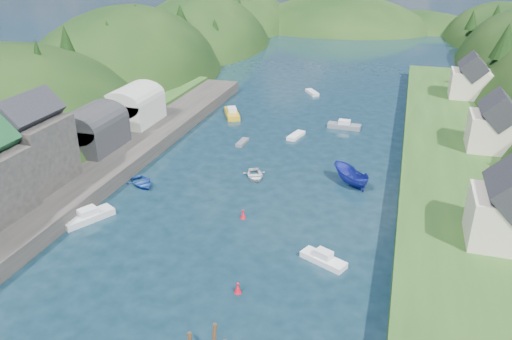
% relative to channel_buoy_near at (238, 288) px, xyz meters
% --- Properties ---
extents(ground, '(600.00, 600.00, 0.00)m').
position_rel_channel_buoy_near_xyz_m(ground, '(-3.63, 39.95, -0.48)').
color(ground, black).
rests_on(ground, ground).
extents(hillside_left, '(44.00, 245.56, 52.00)m').
position_rel_channel_buoy_near_xyz_m(hillside_left, '(-48.63, 64.95, -8.51)').
color(hillside_left, black).
rests_on(hillside_left, ground).
extents(far_hills, '(103.00, 68.00, 44.00)m').
position_rel_channel_buoy_near_xyz_m(far_hills, '(-2.42, 163.95, -11.28)').
color(far_hills, black).
rests_on(far_hills, ground).
extents(hill_trees, '(90.46, 148.05, 12.97)m').
position_rel_channel_buoy_near_xyz_m(hill_trees, '(-2.97, 54.59, 10.60)').
color(hill_trees, black).
rests_on(hill_trees, ground).
extents(quay_left, '(12.00, 110.00, 2.00)m').
position_rel_channel_buoy_near_xyz_m(quay_left, '(-27.63, 9.95, 0.52)').
color(quay_left, '#2D2B28').
rests_on(quay_left, ground).
extents(terrace_left_grass, '(12.00, 110.00, 2.50)m').
position_rel_channel_buoy_near_xyz_m(terrace_left_grass, '(-34.63, 9.95, 0.77)').
color(terrace_left_grass, '#234719').
rests_on(terrace_left_grass, ground).
extents(boat_sheds, '(7.00, 21.00, 7.50)m').
position_rel_channel_buoy_near_xyz_m(boat_sheds, '(-29.63, 28.95, 4.79)').
color(boat_sheds, '#2D2D30').
rests_on(boat_sheds, quay_left).
extents(terrace_right, '(16.00, 120.00, 2.40)m').
position_rel_channel_buoy_near_xyz_m(terrace_right, '(21.37, 29.95, 0.72)').
color(terrace_right, '#234719').
rests_on(terrace_right, ground).
extents(right_bank_cottages, '(9.00, 59.24, 8.41)m').
position_rel_channel_buoy_near_xyz_m(right_bank_cottages, '(24.37, 38.28, 5.36)').
color(right_bank_cottages, beige).
rests_on(right_bank_cottages, terrace_right).
extents(channel_buoy_near, '(0.70, 0.70, 1.10)m').
position_rel_channel_buoy_near_xyz_m(channel_buoy_near, '(0.00, 0.00, 0.00)').
color(channel_buoy_near, '#B00E1B').
rests_on(channel_buoy_near, ground).
extents(channel_buoy_far, '(0.70, 0.70, 1.10)m').
position_rel_channel_buoy_near_xyz_m(channel_buoy_far, '(-3.74, 13.04, 0.00)').
color(channel_buoy_far, '#B00E1B').
rests_on(channel_buoy_far, ground).
extents(moored_boats, '(33.05, 96.11, 2.46)m').
position_rel_channel_buoy_near_xyz_m(moored_boats, '(-6.97, 11.45, 0.23)').
color(moored_boats, silver).
rests_on(moored_boats, ground).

